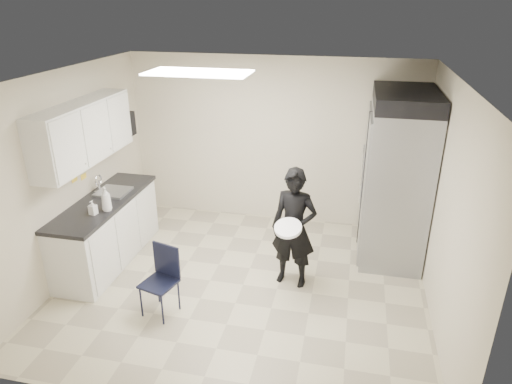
% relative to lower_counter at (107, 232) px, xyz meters
% --- Properties ---
extents(floor, '(4.50, 4.50, 0.00)m').
position_rel_lower_counter_xyz_m(floor, '(1.95, -0.20, -0.43)').
color(floor, '#B9B091').
rests_on(floor, ground).
extents(ceiling, '(4.50, 4.50, 0.00)m').
position_rel_lower_counter_xyz_m(ceiling, '(1.95, -0.20, 2.17)').
color(ceiling, silver).
rests_on(ceiling, back_wall).
extents(back_wall, '(4.50, 0.00, 4.50)m').
position_rel_lower_counter_xyz_m(back_wall, '(1.95, 1.80, 0.87)').
color(back_wall, beige).
rests_on(back_wall, floor).
extents(left_wall, '(0.00, 4.00, 4.00)m').
position_rel_lower_counter_xyz_m(left_wall, '(-0.30, -0.20, 0.87)').
color(left_wall, beige).
rests_on(left_wall, floor).
extents(right_wall, '(0.00, 4.00, 4.00)m').
position_rel_lower_counter_xyz_m(right_wall, '(4.20, -0.20, 0.87)').
color(right_wall, beige).
rests_on(right_wall, floor).
extents(ceiling_panel, '(1.20, 0.60, 0.02)m').
position_rel_lower_counter_xyz_m(ceiling_panel, '(1.35, 0.20, 2.14)').
color(ceiling_panel, white).
rests_on(ceiling_panel, ceiling).
extents(lower_counter, '(0.60, 1.90, 0.86)m').
position_rel_lower_counter_xyz_m(lower_counter, '(0.00, 0.00, 0.00)').
color(lower_counter, silver).
rests_on(lower_counter, floor).
extents(countertop, '(0.64, 1.95, 0.05)m').
position_rel_lower_counter_xyz_m(countertop, '(0.00, 0.00, 0.46)').
color(countertop, black).
rests_on(countertop, lower_counter).
extents(sink, '(0.42, 0.40, 0.14)m').
position_rel_lower_counter_xyz_m(sink, '(0.02, 0.25, 0.44)').
color(sink, gray).
rests_on(sink, countertop).
extents(faucet, '(0.02, 0.02, 0.24)m').
position_rel_lower_counter_xyz_m(faucet, '(-0.18, 0.25, 0.59)').
color(faucet, silver).
rests_on(faucet, countertop).
extents(upper_cabinets, '(0.35, 1.80, 0.75)m').
position_rel_lower_counter_xyz_m(upper_cabinets, '(-0.13, 0.00, 1.40)').
color(upper_cabinets, silver).
rests_on(upper_cabinets, left_wall).
extents(towel_dispenser, '(0.22, 0.30, 0.35)m').
position_rel_lower_counter_xyz_m(towel_dispenser, '(-0.19, 1.15, 1.19)').
color(towel_dispenser, black).
rests_on(towel_dispenser, left_wall).
extents(notice_sticker_left, '(0.00, 0.12, 0.07)m').
position_rel_lower_counter_xyz_m(notice_sticker_left, '(-0.29, -0.10, 0.79)').
color(notice_sticker_left, yellow).
rests_on(notice_sticker_left, left_wall).
extents(notice_sticker_right, '(0.00, 0.12, 0.07)m').
position_rel_lower_counter_xyz_m(notice_sticker_right, '(-0.29, 0.10, 0.75)').
color(notice_sticker_right, yellow).
rests_on(notice_sticker_right, left_wall).
extents(commercial_fridge, '(0.80, 1.35, 2.10)m').
position_rel_lower_counter_xyz_m(commercial_fridge, '(3.78, 1.07, 0.62)').
color(commercial_fridge, gray).
rests_on(commercial_fridge, floor).
extents(fridge_compressor, '(0.80, 1.35, 0.20)m').
position_rel_lower_counter_xyz_m(fridge_compressor, '(3.78, 1.07, 1.77)').
color(fridge_compressor, black).
rests_on(fridge_compressor, commercial_fridge).
extents(folding_chair, '(0.44, 0.44, 0.80)m').
position_rel_lower_counter_xyz_m(folding_chair, '(1.15, -0.94, -0.03)').
color(folding_chair, black).
rests_on(folding_chair, floor).
extents(man_tuxedo, '(0.62, 0.46, 1.54)m').
position_rel_lower_counter_xyz_m(man_tuxedo, '(2.55, 0.01, 0.34)').
color(man_tuxedo, black).
rests_on(man_tuxedo, floor).
extents(bucket_lid, '(0.37, 0.37, 0.04)m').
position_rel_lower_counter_xyz_m(bucket_lid, '(2.51, -0.24, 0.47)').
color(bucket_lid, white).
rests_on(bucket_lid, man_tuxedo).
extents(soap_bottle_a, '(0.17, 0.17, 0.32)m').
position_rel_lower_counter_xyz_m(soap_bottle_a, '(0.23, -0.28, 0.64)').
color(soap_bottle_a, white).
rests_on(soap_bottle_a, countertop).
extents(soap_bottle_b, '(0.10, 0.10, 0.18)m').
position_rel_lower_counter_xyz_m(soap_bottle_b, '(0.11, -0.41, 0.57)').
color(soap_bottle_b, '#9D9EA8').
rests_on(soap_bottle_b, countertop).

